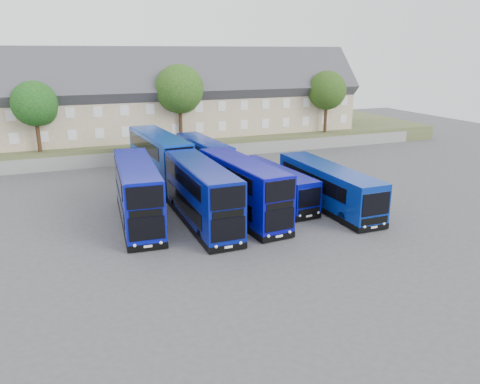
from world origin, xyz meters
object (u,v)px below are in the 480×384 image
Objects in this scene: tree_east at (327,92)px; tree_far at (337,85)px; coach_east_a at (273,185)px; tree_mid at (180,91)px; dd_front_mid at (201,195)px; dd_front_left at (138,194)px; tree_west at (36,105)px.

tree_far is (6.00, 7.00, 0.34)m from tree_east.
tree_mid is at bearing 92.82° from coach_east_a.
dd_front_mid is 8.04m from coach_east_a.
dd_front_left is 45.06m from tree_far.
tree_mid is 1.12× the size of tree_east.
tree_mid reaches higher than tree_east.
tree_east reaches higher than dd_front_mid.
tree_far is (30.62, 29.85, 5.46)m from dd_front_mid.
coach_east_a is at bearing 9.00° from dd_front_left.
dd_front_mid is at bearing -101.20° from tree_mid.
coach_east_a is 26.91m from tree_east.
tree_far is at bearing 44.14° from coach_east_a.
coach_east_a is at bearing -82.20° from tree_mid.
tree_mid is at bearing 71.20° from dd_front_left.
tree_west is 42.58m from tree_far.
tree_far is (35.02, 27.83, 5.46)m from dd_front_left.
coach_east_a is 21.55m from tree_mid.
coach_east_a is 1.29× the size of tree_far.
tree_far is (26.00, 6.50, -0.34)m from tree_mid.
dd_front_left is 1.01× the size of dd_front_mid.
coach_east_a is 1.22× the size of tree_mid.
dd_front_left is 23.87m from tree_mid.
coach_east_a is 36.02m from tree_far.
tree_east is (20.00, -0.50, -0.68)m from tree_mid.
coach_east_a is at bearing -130.97° from tree_east.
tree_east is at bearing 44.04° from coach_east_a.
dd_front_left reaches higher than coach_east_a.
tree_east is 9.23m from tree_far.
tree_west is (-11.38, 22.85, 4.78)m from dd_front_mid.
tree_mid reaches higher than dd_front_mid.
tree_mid is (9.02, 21.33, 5.79)m from dd_front_left.
dd_front_mid is 33.97m from tree_east.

